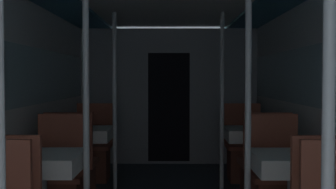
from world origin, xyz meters
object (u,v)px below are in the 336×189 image
(chair_left_far_2, at_px, (93,157))
(support_pole_left_2, at_px, (115,102))
(chair_right_near_2, at_px, (263,178))
(chair_right_far_2, at_px, (244,157))
(chair_left_near_2, at_px, (73,178))
(dining_table_left_1, at_px, (40,169))
(dining_table_right_1, at_px, (295,169))
(support_pole_right_1, at_px, (248,115))
(support_pole_right_0, at_px, (328,154))
(dining_table_right_2, at_px, (253,138))
(dining_table_left_2, at_px, (84,138))
(support_pole_left_1, at_px, (86,115))
(support_pole_right_2, at_px, (222,103))

(chair_left_far_2, xyz_separation_m, support_pole_left_2, (0.36, -0.62, 0.75))
(chair_right_near_2, height_order, chair_right_far_2, same)
(support_pole_left_2, bearing_deg, chair_left_near_2, -120.26)
(chair_left_near_2, xyz_separation_m, chair_right_near_2, (1.97, 0.00, 0.00))
(dining_table_left_1, relative_size, dining_table_right_1, 1.00)
(chair_right_near_2, bearing_deg, support_pole_right_1, -106.74)
(chair_left_far_2, bearing_deg, chair_right_far_2, -180.00)
(chair_left_far_2, bearing_deg, dining_table_right_1, 128.82)
(support_pole_right_0, xyz_separation_m, chair_right_far_2, (0.36, 4.28, -0.75))
(dining_table_left_1, distance_m, support_pole_right_0, 2.47)
(chair_left_near_2, relative_size, support_pole_left_2, 0.47)
(dining_table_right_2, bearing_deg, chair_right_near_2, -90.00)
(support_pole_right_1, bearing_deg, dining_table_left_1, 180.00)
(chair_right_far_2, bearing_deg, chair_left_near_2, 32.25)
(chair_right_far_2, bearing_deg, chair_left_far_2, 0.00)
(dining_table_left_2, bearing_deg, chair_right_far_2, 17.51)
(support_pole_left_1, relative_size, chair_right_far_2, 2.11)
(chair_left_near_2, distance_m, support_pole_left_2, 1.04)
(support_pole_right_0, bearing_deg, dining_table_left_1, 131.34)
(chair_left_near_2, xyz_separation_m, chair_right_far_2, (1.97, 1.24, 0.00))
(support_pole_right_2, bearing_deg, dining_table_right_2, 0.00)
(support_pole_left_2, bearing_deg, support_pole_right_1, -55.73)
(chair_left_near_2, bearing_deg, chair_right_near_2, 0.00)
(dining_table_left_2, bearing_deg, dining_table_left_1, -90.00)
(dining_table_left_2, bearing_deg, support_pole_right_0, -66.26)
(dining_table_left_1, relative_size, support_pole_right_2, 0.36)
(support_pole_left_2, relative_size, chair_right_near_2, 2.11)
(chair_left_near_2, xyz_separation_m, support_pole_right_0, (1.61, -3.03, 0.75))
(chair_left_far_2, distance_m, support_pole_right_2, 1.88)
(dining_table_left_1, bearing_deg, chair_left_far_2, 90.00)
(dining_table_left_1, distance_m, dining_table_right_1, 1.97)
(support_pole_right_0, bearing_deg, support_pole_right_1, 90.00)
(support_pole_left_1, relative_size, dining_table_left_2, 2.80)
(chair_left_near_2, distance_m, dining_table_right_1, 2.33)
(support_pole_left_2, xyz_separation_m, chair_right_far_2, (1.61, 0.62, -0.75))
(dining_table_left_2, relative_size, support_pole_right_0, 0.36)
(dining_table_left_2, bearing_deg, dining_table_right_2, 0.00)
(dining_table_right_1, bearing_deg, support_pole_left_2, 131.34)
(support_pole_left_1, bearing_deg, chair_right_far_2, 56.72)
(dining_table_right_2, xyz_separation_m, chair_right_far_2, (-0.00, 0.62, -0.33))
(support_pole_right_1, height_order, support_pole_right_2, same)
(dining_table_left_2, relative_size, support_pole_right_1, 0.36)
(dining_table_right_2, bearing_deg, support_pole_right_1, -101.22)
(chair_left_far_2, height_order, dining_table_right_2, chair_left_far_2)
(chair_right_near_2, bearing_deg, chair_right_far_2, 90.00)
(support_pole_left_2, height_order, support_pole_right_0, same)
(dining_table_right_1, height_order, support_pole_right_1, support_pole_right_1)
(support_pole_left_1, relative_size, dining_table_right_2, 2.80)
(support_pole_left_2, height_order, dining_table_right_1, support_pole_left_2)
(chair_left_far_2, bearing_deg, dining_table_right_2, 162.49)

